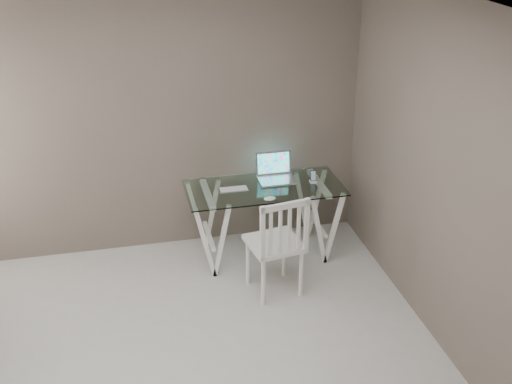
% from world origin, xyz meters
% --- Properties ---
extents(room, '(4.50, 4.52, 2.71)m').
position_xyz_m(room, '(-0.06, 0.02, 1.72)').
color(room, '#B8B5B0').
rests_on(room, ground).
extents(desk, '(1.50, 0.70, 0.75)m').
position_xyz_m(desk, '(0.95, 1.80, 0.38)').
color(desk, silver).
rests_on(desk, ground).
extents(chair, '(0.52, 0.52, 0.99)m').
position_xyz_m(chair, '(0.90, 1.09, 0.55)').
color(chair, white).
rests_on(chair, ground).
extents(laptop, '(0.35, 0.29, 0.25)m').
position_xyz_m(laptop, '(1.10, 1.96, 0.81)').
color(laptop, silver).
rests_on(laptop, desk).
extents(keyboard, '(0.28, 0.12, 0.01)m').
position_xyz_m(keyboard, '(0.65, 1.81, 0.75)').
color(keyboard, silver).
rests_on(keyboard, desk).
extents(mouse, '(0.11, 0.07, 0.04)m').
position_xyz_m(mouse, '(0.93, 1.51, 0.76)').
color(mouse, white).
rests_on(mouse, desk).
extents(phone_dock, '(0.07, 0.07, 0.12)m').
position_xyz_m(phone_dock, '(1.43, 1.79, 0.78)').
color(phone_dock, white).
rests_on(phone_dock, desk).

